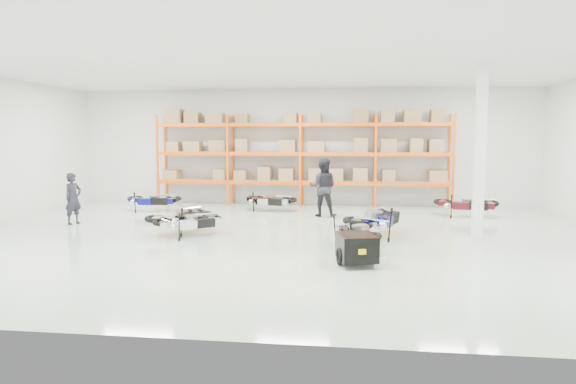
# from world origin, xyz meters

# --- Properties ---
(room) EXTENTS (18.00, 18.00, 18.00)m
(room) POSITION_xyz_m (0.00, 0.00, 2.25)
(room) COLOR beige
(room) RESTS_ON ground
(pallet_rack) EXTENTS (11.28, 0.98, 3.62)m
(pallet_rack) POSITION_xyz_m (-0.00, 6.45, 2.26)
(pallet_rack) COLOR #F1540C
(pallet_rack) RESTS_ON ground
(structural_column) EXTENTS (0.25, 0.25, 4.50)m
(structural_column) POSITION_xyz_m (5.20, 0.50, 2.25)
(structural_column) COLOR white
(structural_column) RESTS_ON ground
(moto_blue_centre) EXTENTS (1.70, 2.24, 1.30)m
(moto_blue_centre) POSITION_xyz_m (2.62, 0.40, 0.62)
(moto_blue_centre) COLOR #060943
(moto_blue_centre) RESTS_ON ground
(moto_silver_left) EXTENTS (1.78, 1.62, 1.05)m
(moto_silver_left) POSITION_xyz_m (-2.28, -0.23, 0.50)
(moto_silver_left) COLOR silver
(moto_silver_left) RESTS_ON ground
(moto_black_far_left) EXTENTS (1.60, 1.99, 1.16)m
(moto_black_far_left) POSITION_xyz_m (-2.71, 0.36, 0.55)
(moto_black_far_left) COLOR black
(moto_black_far_left) RESTS_ON ground
(moto_touring_right) EXTENTS (1.01, 1.77, 1.10)m
(moto_touring_right) POSITION_xyz_m (2.07, -1.18, 0.52)
(moto_touring_right) COLOR black
(moto_touring_right) RESTS_ON ground
(trailer) EXTENTS (0.91, 1.57, 0.64)m
(trailer) POSITION_xyz_m (2.07, -2.78, 0.37)
(trailer) COLOR black
(trailer) RESTS_ON ground
(moto_back_a) EXTENTS (1.73, 0.94, 1.09)m
(moto_back_a) POSITION_xyz_m (-5.12, 4.21, 0.52)
(moto_back_a) COLOR navy
(moto_back_a) RESTS_ON ground
(moto_back_b) EXTENTS (1.77, 1.24, 1.04)m
(moto_back_b) POSITION_xyz_m (-0.95, 4.78, 0.49)
(moto_back_b) COLOR #A9AFB3
(moto_back_b) RESTS_ON ground
(moto_back_c) EXTENTS (1.73, 1.06, 1.05)m
(moto_back_c) POSITION_xyz_m (-0.99, 4.84, 0.49)
(moto_back_c) COLOR black
(moto_back_c) RESTS_ON ground
(moto_back_d) EXTENTS (1.89, 1.12, 1.16)m
(moto_back_d) POSITION_xyz_m (5.72, 4.24, 0.55)
(moto_back_d) COLOR #450D17
(moto_back_d) RESTS_ON ground
(person_left) EXTENTS (0.56, 0.67, 1.56)m
(person_left) POSITION_xyz_m (-6.42, 1.26, 0.78)
(person_left) COLOR #212129
(person_left) RESTS_ON ground
(person_back) EXTENTS (1.00, 0.81, 1.95)m
(person_back) POSITION_xyz_m (0.99, 3.81, 0.97)
(person_back) COLOR black
(person_back) RESTS_ON ground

